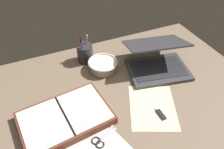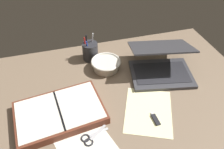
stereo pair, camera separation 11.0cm
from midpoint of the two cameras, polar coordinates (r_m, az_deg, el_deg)
desk_top at (r=109.12cm, az=5.28°, el=-6.57°), size 140.00×100.00×2.00cm
laptop at (r=122.63cm, az=15.19°, el=2.43°), size 38.15×37.38×17.26cm
bowl at (r=121.92cm, az=0.98°, el=2.61°), size 16.71×16.71×5.63cm
pen_cup at (r=128.24cm, az=-3.30°, el=6.05°), size 9.07×9.07×16.13cm
planner at (r=101.00cm, az=-10.42°, el=-9.92°), size 41.42×30.14×4.37cm
scissors at (r=94.08cm, az=-2.38°, el=-16.49°), size 12.27×8.50×0.80cm
paper_sheet_front at (r=104.93cm, az=12.49°, el=-9.44°), size 30.36×33.47×0.16cm
paper_sheet_beside_planner at (r=93.26cm, az=-3.73°, el=-17.72°), size 27.72×30.35×0.16cm
usb_drive at (r=102.19cm, az=14.39°, el=-11.45°), size 2.20×7.25×1.00cm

